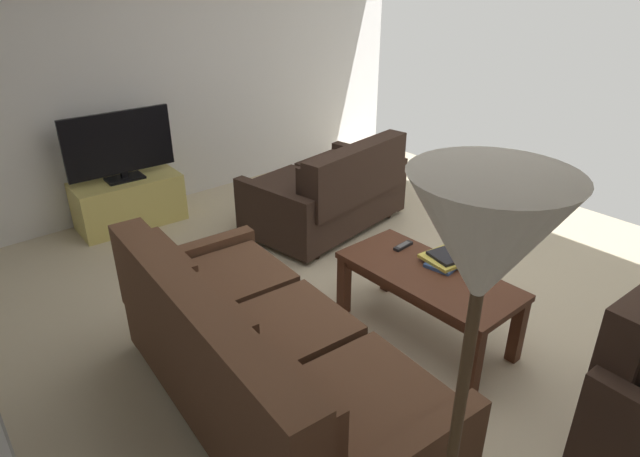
# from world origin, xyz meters

# --- Properties ---
(ground_plane) EXTENTS (5.66, 5.38, 0.01)m
(ground_plane) POSITION_xyz_m (0.00, 0.00, -0.00)
(ground_plane) COLOR beige
(wall_right) EXTENTS (0.12, 5.38, 2.74)m
(wall_right) POSITION_xyz_m (2.83, 0.00, 1.37)
(wall_right) COLOR silver
(wall_right) RESTS_ON ground
(sofa_main) EXTENTS (2.06, 1.04, 0.90)m
(sofa_main) POSITION_xyz_m (-0.23, 1.28, 0.38)
(sofa_main) COLOR black
(sofa_main) RESTS_ON ground
(loveseat_near) EXTENTS (1.04, 1.50, 0.83)m
(loveseat_near) POSITION_xyz_m (1.25, -0.52, 0.35)
(loveseat_near) COLOR black
(loveseat_near) RESTS_ON ground
(coffee_table) EXTENTS (1.13, 0.53, 0.47)m
(coffee_table) POSITION_xyz_m (-0.32, 0.07, 0.39)
(coffee_table) COLOR #4C2819
(coffee_table) RESTS_ON ground
(floor_lamp) EXTENTS (0.33, 0.33, 1.84)m
(floor_lamp) POSITION_xyz_m (-1.56, 1.60, 1.57)
(floor_lamp) COLOR #47331E
(floor_lamp) RESTS_ON ground
(tv_stand) EXTENTS (0.49, 0.94, 0.44)m
(tv_stand) POSITION_xyz_m (2.50, 0.82, 0.22)
(tv_stand) COLOR #D8C666
(tv_stand) RESTS_ON ground
(flat_tv) EXTENTS (0.22, 0.94, 0.60)m
(flat_tv) POSITION_xyz_m (2.50, 0.82, 0.76)
(flat_tv) COLOR black
(flat_tv) RESTS_ON tv_stand
(book_stack) EXTENTS (0.28, 0.31, 0.06)m
(book_stack) POSITION_xyz_m (-0.32, -0.11, 0.50)
(book_stack) COLOR #385693
(book_stack) RESTS_ON coffee_table
(tv_remote) EXTENTS (0.06, 0.16, 0.02)m
(tv_remote) POSITION_xyz_m (-0.00, -0.06, 0.48)
(tv_remote) COLOR black
(tv_remote) RESTS_ON coffee_table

